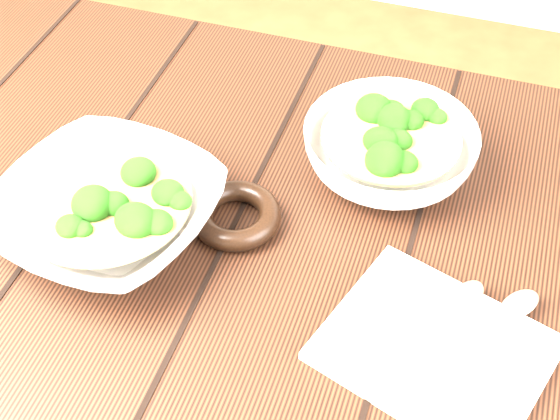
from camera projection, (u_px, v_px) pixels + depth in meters
name	position (u px, v px, depth m)	size (l,w,h in m)	color
table	(247.00, 307.00, 0.96)	(1.20, 0.80, 0.75)	black
soup_bowl_front	(107.00, 211.00, 0.87)	(0.28, 0.28, 0.07)	silver
soup_bowl_back	(389.00, 149.00, 0.93)	(0.26, 0.26, 0.08)	silver
trivet	(236.00, 215.00, 0.89)	(0.10, 0.10, 0.03)	black
napkin	(435.00, 349.00, 0.77)	(0.21, 0.17, 0.01)	beige
spoon_left	(447.00, 316.00, 0.79)	(0.09, 0.16, 0.01)	#A29C8F
spoon_right	(496.00, 320.00, 0.79)	(0.12, 0.15, 0.01)	#A29C8F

